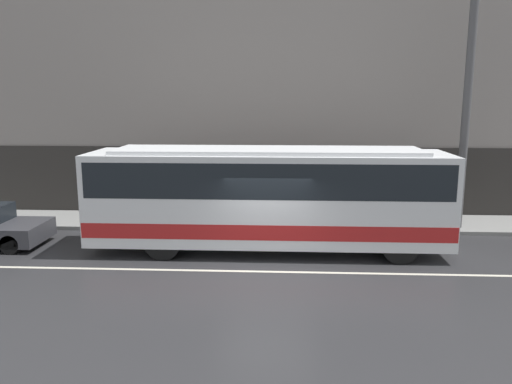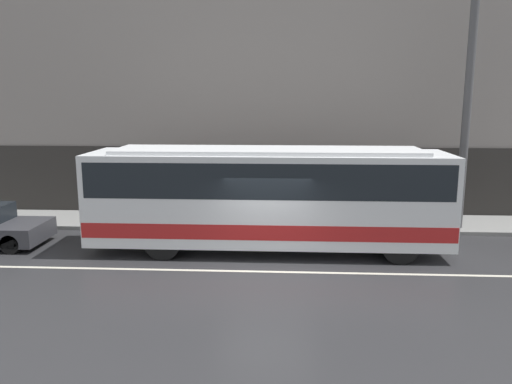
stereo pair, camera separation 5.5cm
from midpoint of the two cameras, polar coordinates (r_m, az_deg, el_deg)
The scene contains 7 objects.
ground_plane at distance 13.96m, azimuth 1.11°, elevation -9.10°, with size 60.00×60.00×0.00m, color #2D2D30.
sidewalk at distance 19.02m, azimuth 1.63°, elevation -3.44°, with size 60.00×2.64×0.14m.
building_facade at distance 19.92m, azimuth 1.81°, elevation 13.09°, with size 60.00×0.35×11.50m.
lane_stripe at distance 13.95m, azimuth 1.11°, elevation -9.09°, with size 54.00×0.14×0.01m.
transit_bus at distance 15.44m, azimuth 1.27°, elevation -0.19°, with size 10.95×2.57×3.21m.
utility_pole_near at distance 18.87m, azimuth 22.86°, elevation 9.10°, with size 0.28×0.28×8.65m.
pedestrian_waiting at distance 18.32m, azimuth 4.16°, elevation -1.36°, with size 0.36×0.36×1.64m.
Camera 1 is at (0.37, -13.12, 4.75)m, focal length 35.00 mm.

